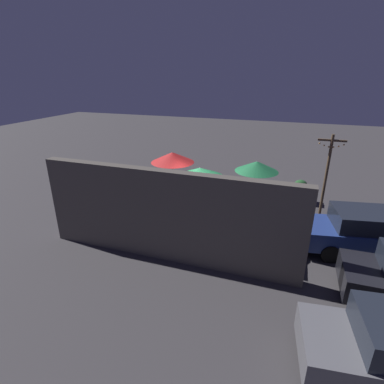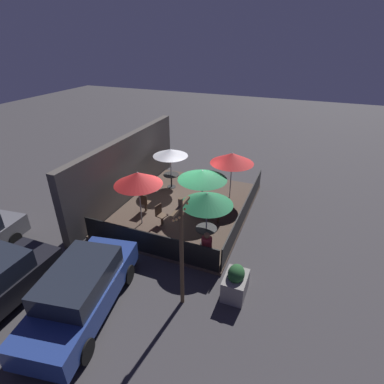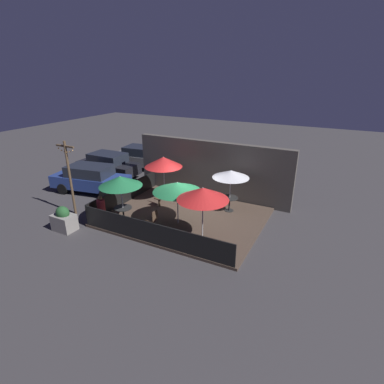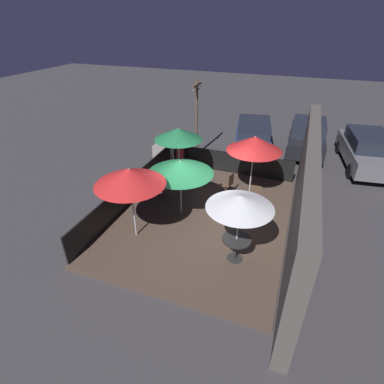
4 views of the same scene
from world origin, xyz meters
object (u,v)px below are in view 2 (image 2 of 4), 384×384
parked_car_0 (82,290)px  patio_umbrella_4 (232,158)px  patio_chair_0 (219,212)px  patio_umbrella_1 (207,199)px  planter_box (235,282)px  dining_table_1 (206,232)px  light_post (181,249)px  patio_umbrella_2 (138,178)px  dining_table_0 (171,177)px  patio_chair_1 (145,202)px  patio_umbrella_3 (202,175)px  patio_umbrella_0 (170,153)px  patron_0 (206,249)px  patio_chair_2 (161,214)px

parked_car_0 → patio_umbrella_4: bearing=-24.8°
patio_umbrella_4 → patio_chair_0: patio_umbrella_4 is taller
patio_umbrella_4 → patio_umbrella_1: bearing=-177.9°
planter_box → parked_car_0: 4.62m
dining_table_1 → light_post: 3.22m
patio_umbrella_2 → dining_table_0: bearing=4.6°
patio_umbrella_1 → light_post: bearing=-175.1°
dining_table_1 → patio_chair_0: (1.65, -0.01, -0.06)m
patio_umbrella_2 → patio_umbrella_4: patio_umbrella_2 is taller
dining_table_1 → light_post: size_ratio=0.22×
patio_umbrella_4 → patio_chair_1: 4.57m
patio_chair_0 → patio_umbrella_2: bearing=-66.4°
patio_umbrella_2 → patio_umbrella_3: bearing=-45.5°
patio_umbrella_0 → patio_chair_0: 4.33m
dining_table_1 → patio_umbrella_4: bearing=2.1°
patio_umbrella_1 → parked_car_0: bearing=151.6°
patio_umbrella_1 → patio_chair_0: 2.23m
dining_table_1 → patron_0: (-0.99, -0.36, -0.01)m
patio_chair_0 → planter_box: bearing=24.9°
patio_umbrella_0 → dining_table_0: patio_umbrella_0 is taller
dining_table_1 → patio_chair_0: size_ratio=0.88×
patron_0 → parked_car_0: size_ratio=0.27×
patio_umbrella_2 → patio_chair_0: bearing=-66.7°
dining_table_1 → patio_chair_1: patio_chair_1 is taller
parked_car_0 → patio_chair_2: bearing=-10.8°
patio_umbrella_4 → patron_0: (-4.98, -0.50, -1.55)m
patron_0 → patio_chair_2: bearing=84.1°
patio_umbrella_0 → parked_car_0: bearing=-172.8°
dining_table_0 → patio_chair_2: size_ratio=0.90×
patio_umbrella_4 → patio_chair_0: bearing=-176.3°
dining_table_0 → patio_chair_1: size_ratio=0.91×
patio_umbrella_1 → patio_chair_2: bearing=75.9°
patio_umbrella_2 → parked_car_0: patio_umbrella_2 is taller
patio_umbrella_1 → planter_box: 3.07m
planter_box → light_post: 2.31m
patio_chair_1 → light_post: bearing=-137.4°
patio_umbrella_1 → light_post: 2.91m
patio_umbrella_1 → dining_table_0: patio_umbrella_1 is taller
dining_table_0 → patio_umbrella_0: bearing=0.0°
dining_table_1 → parked_car_0: 4.88m
patio_umbrella_1 → patio_chair_1: (1.23, 3.40, -1.52)m
patio_umbrella_0 → dining_table_1: size_ratio=2.59×
patio_umbrella_0 → patio_chair_0: size_ratio=2.28×
patio_chair_2 → patio_umbrella_1: bearing=0.0°
patio_umbrella_1 → patio_chair_0: patio_umbrella_1 is taller
planter_box → patio_chair_0: bearing=24.6°
planter_box → patio_umbrella_1: bearing=40.1°
patio_umbrella_1 → patio_umbrella_2: 3.09m
light_post → parked_car_0: light_post is taller
patio_chair_0 → patron_0: patron_0 is taller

